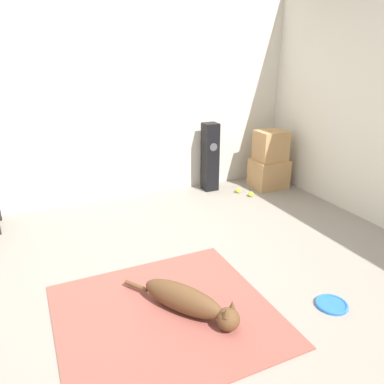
{
  "coord_description": "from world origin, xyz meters",
  "views": [
    {
      "loc": [
        -0.71,
        -2.27,
        1.75
      ],
      "look_at": [
        0.71,
        0.81,
        0.45
      ],
      "focal_mm": 35.0,
      "sensor_mm": 36.0,
      "label": 1
    }
  ],
  "objects_px": {
    "cardboard_box_upper": "(271,146)",
    "tennis_ball_near_speaker": "(238,190)",
    "dog": "(188,301)",
    "tennis_ball_by_boxes": "(251,194)",
    "cardboard_box_lower": "(269,174)",
    "frisbee": "(332,304)",
    "floor_speaker": "(210,157)"
  },
  "relations": [
    {
      "from": "floor_speaker",
      "to": "cardboard_box_upper",
      "type": "bearing_deg",
      "value": -18.65
    },
    {
      "from": "dog",
      "to": "cardboard_box_upper",
      "type": "height_order",
      "value": "cardboard_box_upper"
    },
    {
      "from": "tennis_ball_by_boxes",
      "to": "frisbee",
      "type": "bearing_deg",
      "value": -107.48
    },
    {
      "from": "dog",
      "to": "tennis_ball_near_speaker",
      "type": "bearing_deg",
      "value": 50.66
    },
    {
      "from": "frisbee",
      "to": "tennis_ball_near_speaker",
      "type": "height_order",
      "value": "tennis_ball_near_speaker"
    },
    {
      "from": "dog",
      "to": "tennis_ball_by_boxes",
      "type": "relative_size",
      "value": 12.63
    },
    {
      "from": "dog",
      "to": "tennis_ball_by_boxes",
      "type": "xyz_separation_m",
      "value": [
        1.64,
        1.72,
        -0.08
      ]
    },
    {
      "from": "frisbee",
      "to": "tennis_ball_near_speaker",
      "type": "xyz_separation_m",
      "value": [
        0.57,
        2.25,
        0.02
      ]
    },
    {
      "from": "dog",
      "to": "tennis_ball_by_boxes",
      "type": "distance_m",
      "value": 2.37
    },
    {
      "from": "cardboard_box_upper",
      "to": "tennis_ball_near_speaker",
      "type": "height_order",
      "value": "cardboard_box_upper"
    },
    {
      "from": "dog",
      "to": "cardboard_box_upper",
      "type": "bearing_deg",
      "value": 43.33
    },
    {
      "from": "dog",
      "to": "tennis_ball_near_speaker",
      "type": "height_order",
      "value": "dog"
    },
    {
      "from": "cardboard_box_upper",
      "to": "tennis_ball_near_speaker",
      "type": "bearing_deg",
      "value": -177.15
    },
    {
      "from": "tennis_ball_near_speaker",
      "to": "floor_speaker",
      "type": "bearing_deg",
      "value": 134.56
    },
    {
      "from": "cardboard_box_upper",
      "to": "cardboard_box_lower",
      "type": "bearing_deg",
      "value": 53.05
    },
    {
      "from": "frisbee",
      "to": "cardboard_box_lower",
      "type": "height_order",
      "value": "cardboard_box_lower"
    },
    {
      "from": "cardboard_box_lower",
      "to": "tennis_ball_near_speaker",
      "type": "xyz_separation_m",
      "value": [
        -0.49,
        -0.03,
        -0.16
      ]
    },
    {
      "from": "cardboard_box_upper",
      "to": "tennis_ball_by_boxes",
      "type": "bearing_deg",
      "value": -153.04
    },
    {
      "from": "dog",
      "to": "frisbee",
      "type": "xyz_separation_m",
      "value": [
        0.98,
        -0.35,
        -0.1
      ]
    },
    {
      "from": "dog",
      "to": "tennis_ball_by_boxes",
      "type": "bearing_deg",
      "value": 46.4
    },
    {
      "from": "cardboard_box_lower",
      "to": "floor_speaker",
      "type": "height_order",
      "value": "floor_speaker"
    },
    {
      "from": "cardboard_box_lower",
      "to": "cardboard_box_upper",
      "type": "distance_m",
      "value": 0.38
    },
    {
      "from": "dog",
      "to": "cardboard_box_lower",
      "type": "xyz_separation_m",
      "value": [
        2.04,
        1.93,
        0.08
      ]
    },
    {
      "from": "cardboard_box_lower",
      "to": "cardboard_box_upper",
      "type": "xyz_separation_m",
      "value": [
        -0.0,
        -0.01,
        0.38
      ]
    },
    {
      "from": "tennis_ball_near_speaker",
      "to": "dog",
      "type": "bearing_deg",
      "value": -129.34
    },
    {
      "from": "dog",
      "to": "frisbee",
      "type": "distance_m",
      "value": 1.05
    },
    {
      "from": "floor_speaker",
      "to": "tennis_ball_by_boxes",
      "type": "distance_m",
      "value": 0.71
    },
    {
      "from": "floor_speaker",
      "to": "tennis_ball_near_speaker",
      "type": "xyz_separation_m",
      "value": [
        0.27,
        -0.28,
        -0.41
      ]
    },
    {
      "from": "tennis_ball_by_boxes",
      "to": "tennis_ball_near_speaker",
      "type": "height_order",
      "value": "same"
    },
    {
      "from": "tennis_ball_near_speaker",
      "to": "cardboard_box_lower",
      "type": "bearing_deg",
      "value": 3.55
    },
    {
      "from": "dog",
      "to": "cardboard_box_lower",
      "type": "distance_m",
      "value": 2.81
    },
    {
      "from": "dog",
      "to": "tennis_ball_by_boxes",
      "type": "height_order",
      "value": "dog"
    }
  ]
}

